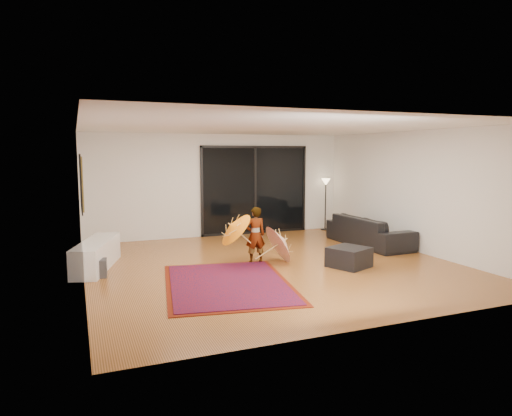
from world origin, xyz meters
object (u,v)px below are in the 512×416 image
media_console (97,255)px  ottoman (349,257)px  child (255,235)px  sofa (369,231)px

media_console → ottoman: 4.87m
media_console → child: bearing=3.9°
media_console → child: 3.09m
sofa → ottoman: (-1.63, -1.64, -0.15)m
sofa → child: child is taller
media_console → child: (3.00, -0.70, 0.30)m
media_console → sofa: size_ratio=0.82×
sofa → ottoman: sofa is taller
sofa → ottoman: bearing=133.4°
sofa → media_console: bearing=87.8°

